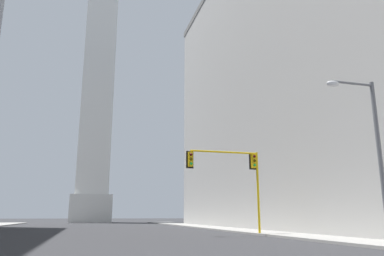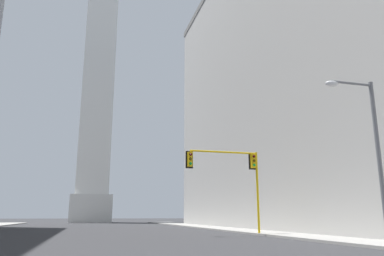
{
  "view_description": "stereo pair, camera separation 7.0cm",
  "coord_description": "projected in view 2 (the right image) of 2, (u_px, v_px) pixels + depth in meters",
  "views": [
    {
      "loc": [
        -0.79,
        -2.06,
        1.45
      ],
      "look_at": [
        15.51,
        57.07,
        15.83
      ],
      "focal_mm": 35.0,
      "sensor_mm": 36.0,
      "label": 1
    },
    {
      "loc": [
        -0.72,
        -2.08,
        1.45
      ],
      "look_at": [
        15.51,
        57.07,
        15.83
      ],
      "focal_mm": 35.0,
      "sensor_mm": 36.0,
      "label": 2
    }
  ],
  "objects": [
    {
      "name": "sidewalk_right",
      "position": [
        260.0,
        231.0,
        33.07
      ],
      "size": [
        5.0,
        97.94,
        0.15
      ],
      "primitive_type": "cube",
      "color": "gray",
      "rests_on": "ground_plane"
    },
    {
      "name": "building_right",
      "position": [
        333.0,
        68.0,
        42.11
      ],
      "size": [
        20.15,
        58.41,
        35.2
      ],
      "color": "#B2AFAA",
      "rests_on": "ground_plane"
    },
    {
      "name": "obelisk",
      "position": [
        100.0,
        52.0,
        87.27
      ],
      "size": [
        8.48,
        8.48,
        80.2
      ],
      "color": "silver",
      "rests_on": "ground_plane"
    },
    {
      "name": "traffic_light_mid_right",
      "position": [
        234.0,
        170.0,
        28.86
      ],
      "size": [
        5.93,
        0.5,
        6.34
      ],
      "color": "yellow",
      "rests_on": "ground_plane"
    },
    {
      "name": "street_lamp",
      "position": [
        370.0,
        142.0,
        16.9
      ],
      "size": [
        2.55,
        0.36,
        7.58
      ],
      "color": "slate",
      "rests_on": "ground_plane"
    }
  ]
}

